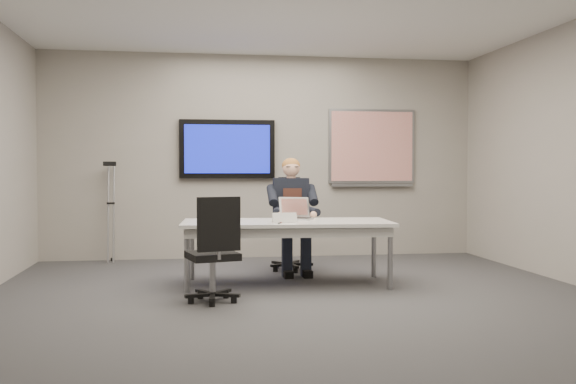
{
  "coord_description": "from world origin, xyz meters",
  "views": [
    {
      "loc": [
        -1.01,
        -5.85,
        1.22
      ],
      "look_at": [
        0.02,
        0.84,
        0.98
      ],
      "focal_mm": 40.0,
      "sensor_mm": 36.0,
      "label": 1
    }
  ],
  "objects": [
    {
      "name": "office_chair_near",
      "position": [
        -0.8,
        0.0,
        0.31
      ],
      "size": [
        0.57,
        0.57,
        0.98
      ],
      "rotation": [
        0.0,
        0.0,
        3.39
      ],
      "color": "black",
      "rests_on": "ground"
    },
    {
      "name": "laptop",
      "position": [
        0.14,
        1.08,
        0.74
      ],
      "size": [
        0.4,
        0.44,
        0.24
      ],
      "rotation": [
        0.0,
        0.0,
        -0.43
      ],
      "color": "#B9B9BB",
      "rests_on": "conference_table"
    },
    {
      "name": "tv_display",
      "position": [
        -0.5,
        2.95,
        1.5
      ],
      "size": [
        1.3,
        0.09,
        0.8
      ],
      "color": "black",
      "rests_on": "wall_back"
    },
    {
      "name": "conference_table",
      "position": [
        0.0,
        0.83,
        0.6
      ],
      "size": [
        2.25,
        1.06,
        0.68
      ],
      "rotation": [
        0.0,
        0.0,
        -0.07
      ],
      "color": "silver",
      "rests_on": "ground"
    },
    {
      "name": "name_tent",
      "position": [
        -0.05,
        0.64,
        0.73
      ],
      "size": [
        0.26,
        0.11,
        0.1
      ],
      "primitive_type": null,
      "rotation": [
        0.0,
        0.0,
        0.13
      ],
      "color": "silver",
      "rests_on": "conference_table"
    },
    {
      "name": "pen",
      "position": [
        -0.11,
        0.53,
        0.68
      ],
      "size": [
        0.06,
        0.13,
        0.01
      ],
      "primitive_type": "cylinder",
      "rotation": [
        0.0,
        1.57,
        1.21
      ],
      "color": "black",
      "rests_on": "conference_table"
    },
    {
      "name": "wall_back",
      "position": [
        0.0,
        3.0,
        1.4
      ],
      "size": [
        6.0,
        0.02,
        2.8
      ],
      "primitive_type": "cube",
      "color": "#A39C93",
      "rests_on": "ground"
    },
    {
      "name": "whiteboard",
      "position": [
        1.55,
        2.97,
        1.53
      ],
      "size": [
        1.25,
        0.08,
        1.1
      ],
      "color": "gray",
      "rests_on": "wall_back"
    },
    {
      "name": "floor",
      "position": [
        0.0,
        0.0,
        0.0
      ],
      "size": [
        6.0,
        6.0,
        0.02
      ],
      "primitive_type": "cube",
      "color": "#353537",
      "rests_on": "ground"
    },
    {
      "name": "wall_front",
      "position": [
        0.0,
        -3.0,
        1.4
      ],
      "size": [
        6.0,
        0.02,
        2.8
      ],
      "primitive_type": "cube",
      "color": "#A39C93",
      "rests_on": "ground"
    },
    {
      "name": "crutch",
      "position": [
        -2.04,
        2.83,
        0.68
      ],
      "size": [
        0.32,
        0.49,
        1.38
      ],
      "primitive_type": null,
      "rotation": [
        -0.14,
        0.0,
        -0.32
      ],
      "color": "#A2A4AA",
      "rests_on": "ground"
    },
    {
      "name": "seated_person",
      "position": [
        0.19,
        1.58,
        0.55
      ],
      "size": [
        0.43,
        0.74,
        1.36
      ],
      "rotation": [
        0.0,
        0.0,
        -0.05
      ],
      "color": "#1D2130",
      "rests_on": "office_chair_far"
    },
    {
      "name": "office_chair_far",
      "position": [
        0.2,
        1.83,
        0.32
      ],
      "size": [
        0.57,
        0.57,
        1.03
      ],
      "rotation": [
        0.0,
        0.0,
        -0.18
      ],
      "color": "black",
      "rests_on": "ground"
    }
  ]
}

